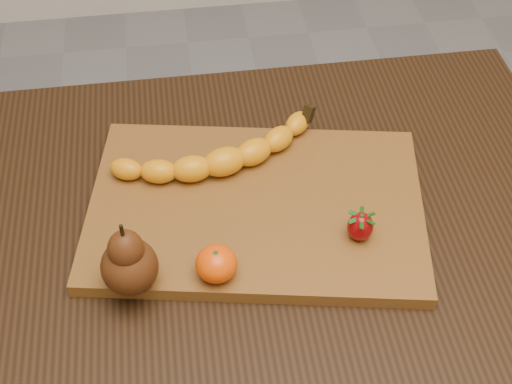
{
  "coord_description": "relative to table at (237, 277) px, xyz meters",
  "views": [
    {
      "loc": [
        -0.06,
        -0.61,
        1.49
      ],
      "look_at": [
        0.03,
        0.03,
        0.8
      ],
      "focal_mm": 50.0,
      "sensor_mm": 36.0,
      "label": 1
    }
  ],
  "objects": [
    {
      "name": "strawberry",
      "position": [
        0.16,
        -0.04,
        0.14
      ],
      "size": [
        0.04,
        0.04,
        0.04
      ],
      "primitive_type": null,
      "rotation": [
        0.0,
        0.0,
        0.27
      ],
      "color": "#7E0306",
      "rests_on": "cutting_board"
    },
    {
      "name": "table",
      "position": [
        0.0,
        0.0,
        0.0
      ],
      "size": [
        1.0,
        0.7,
        0.76
      ],
      "color": "black",
      "rests_on": "ground"
    },
    {
      "name": "cutting_board",
      "position": [
        0.03,
        0.03,
        0.11
      ],
      "size": [
        0.5,
        0.38,
        0.02
      ],
      "primitive_type": "cube",
      "rotation": [
        0.0,
        0.0,
        -0.18
      ],
      "color": "brown",
      "rests_on": "table"
    },
    {
      "name": "pear",
      "position": [
        -0.13,
        -0.08,
        0.17
      ],
      "size": [
        0.08,
        0.08,
        0.11
      ],
      "primitive_type": null,
      "rotation": [
        0.0,
        0.0,
        -0.14
      ],
      "color": "#49220B",
      "rests_on": "cutting_board"
    },
    {
      "name": "banana",
      "position": [
        -0.0,
        0.1,
        0.14
      ],
      "size": [
        0.27,
        0.13,
        0.04
      ],
      "primitive_type": null,
      "rotation": [
        0.0,
        0.0,
        0.24
      ],
      "color": "orange",
      "rests_on": "cutting_board"
    },
    {
      "name": "mandarin",
      "position": [
        -0.03,
        -0.08,
        0.14
      ],
      "size": [
        0.06,
        0.06,
        0.04
      ],
      "primitive_type": "ellipsoid",
      "rotation": [
        0.0,
        0.0,
        -0.1
      ],
      "color": "#F34802",
      "rests_on": "cutting_board"
    }
  ]
}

